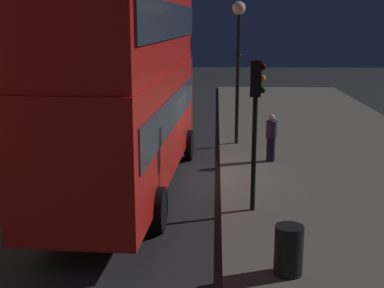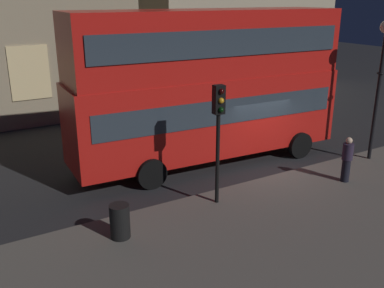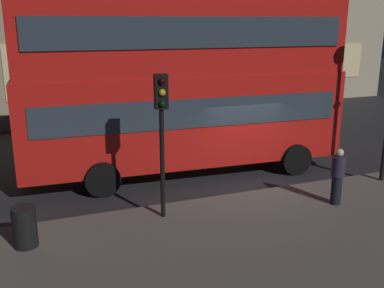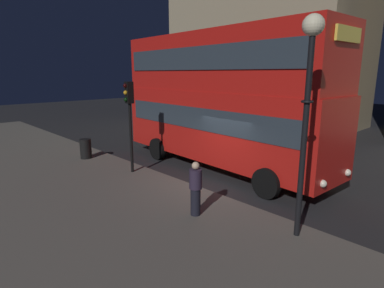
{
  "view_description": "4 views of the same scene",
  "coord_description": "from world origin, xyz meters",
  "px_view_note": "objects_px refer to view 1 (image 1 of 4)",
  "views": [
    {
      "loc": [
        -15.74,
        -0.63,
        4.71
      ],
      "look_at": [
        -3.24,
        -0.05,
        1.77
      ],
      "focal_mm": 48.95,
      "sensor_mm": 36.0,
      "label": 1
    },
    {
      "loc": [
        -10.33,
        -11.84,
        6.26
      ],
      "look_at": [
        -2.95,
        0.59,
        1.35
      ],
      "focal_mm": 40.97,
      "sensor_mm": 36.0,
      "label": 2
    },
    {
      "loc": [
        -6.43,
        -11.86,
        5.07
      ],
      "look_at": [
        -1.84,
        0.24,
        1.47
      ],
      "focal_mm": 41.67,
      "sensor_mm": 36.0,
      "label": 3
    },
    {
      "loc": [
        7.48,
        -8.38,
        4.15
      ],
      "look_at": [
        -1.8,
        0.43,
        1.25
      ],
      "focal_mm": 29.32,
      "sensor_mm": 36.0,
      "label": 4
    }
  ],
  "objects_px": {
    "double_decker_bus": "(127,78)",
    "street_lamp": "(238,42)",
    "litter_bin": "(289,250)",
    "pedestrian": "(271,137)",
    "traffic_light_near_kerb": "(256,104)"
  },
  "relations": [
    {
      "from": "traffic_light_near_kerb",
      "to": "street_lamp",
      "type": "relative_size",
      "value": 0.7
    },
    {
      "from": "double_decker_bus",
      "to": "street_lamp",
      "type": "distance_m",
      "value": 6.5
    },
    {
      "from": "double_decker_bus",
      "to": "street_lamp",
      "type": "bearing_deg",
      "value": -27.18
    },
    {
      "from": "traffic_light_near_kerb",
      "to": "pedestrian",
      "type": "distance_m",
      "value": 5.17
    },
    {
      "from": "double_decker_bus",
      "to": "litter_bin",
      "type": "bearing_deg",
      "value": -140.53
    },
    {
      "from": "double_decker_bus",
      "to": "litter_bin",
      "type": "relative_size",
      "value": 11.4
    },
    {
      "from": "double_decker_bus",
      "to": "pedestrian",
      "type": "bearing_deg",
      "value": -52.48
    },
    {
      "from": "street_lamp",
      "to": "pedestrian",
      "type": "height_order",
      "value": "street_lamp"
    },
    {
      "from": "traffic_light_near_kerb",
      "to": "street_lamp",
      "type": "bearing_deg",
      "value": 6.95
    },
    {
      "from": "street_lamp",
      "to": "litter_bin",
      "type": "height_order",
      "value": "street_lamp"
    },
    {
      "from": "litter_bin",
      "to": "pedestrian",
      "type": "bearing_deg",
      "value": -3.42
    },
    {
      "from": "street_lamp",
      "to": "litter_bin",
      "type": "xyz_separation_m",
      "value": [
        -10.74,
        -0.57,
        -3.39
      ]
    },
    {
      "from": "street_lamp",
      "to": "pedestrian",
      "type": "distance_m",
      "value": 4.16
    },
    {
      "from": "double_decker_bus",
      "to": "street_lamp",
      "type": "xyz_separation_m",
      "value": [
        5.57,
        -3.25,
        0.77
      ]
    },
    {
      "from": "litter_bin",
      "to": "street_lamp",
      "type": "bearing_deg",
      "value": 3.03
    }
  ]
}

